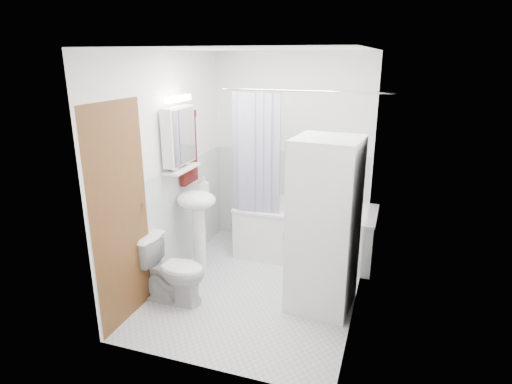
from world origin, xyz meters
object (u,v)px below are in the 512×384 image
(sink, at_px, (197,213))
(washer_dryer, at_px, (324,226))
(bathtub, at_px, (306,229))
(toilet, at_px, (173,270))

(sink, relative_size, washer_dryer, 0.63)
(bathtub, xyz_separation_m, washer_dryer, (0.38, -1.02, 0.49))
(bathtub, bearing_deg, toilet, -125.73)
(washer_dryer, xyz_separation_m, toilet, (-1.40, -0.39, -0.50))
(bathtub, height_order, sink, sink)
(washer_dryer, bearing_deg, toilet, -159.19)
(bathtub, xyz_separation_m, toilet, (-1.02, -1.42, -0.01))
(washer_dryer, bearing_deg, sink, 175.43)
(bathtub, bearing_deg, sink, -143.47)
(bathtub, distance_m, washer_dryer, 1.20)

